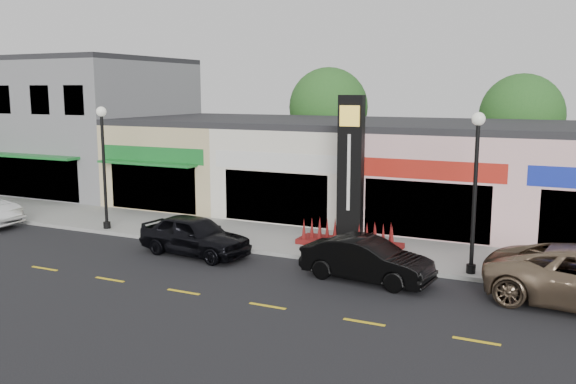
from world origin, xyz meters
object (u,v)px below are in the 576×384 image
object	(u,v)px
lamp_west_near	(103,155)
car_black_sedan	(195,235)
pylon_sign	(350,194)
car_black_conv	(367,260)
lamp_east_near	(476,177)

from	to	relation	value
lamp_west_near	car_black_sedan	world-z (taller)	lamp_west_near
pylon_sign	car_black_conv	bearing A→B (deg)	-62.26
pylon_sign	lamp_east_near	bearing A→B (deg)	-18.75
car_black_sedan	car_black_conv	world-z (taller)	car_black_sedan
lamp_west_near	car_black_conv	distance (m)	13.31
pylon_sign	car_black_sedan	distance (m)	6.31
lamp_west_near	car_black_conv	world-z (taller)	lamp_west_near
car_black_sedan	pylon_sign	bearing A→B (deg)	-50.56
lamp_west_near	pylon_sign	xyz separation A→B (m)	(11.00, 1.70, -1.20)
lamp_west_near	lamp_east_near	size ratio (longest dim) A/B	1.00
pylon_sign	lamp_west_near	bearing A→B (deg)	-171.23
car_black_sedan	lamp_west_near	bearing A→B (deg)	81.38
lamp_west_near	pylon_sign	distance (m)	11.19
lamp_east_near	pylon_sign	size ratio (longest dim) A/B	0.91
lamp_west_near	pylon_sign	world-z (taller)	pylon_sign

